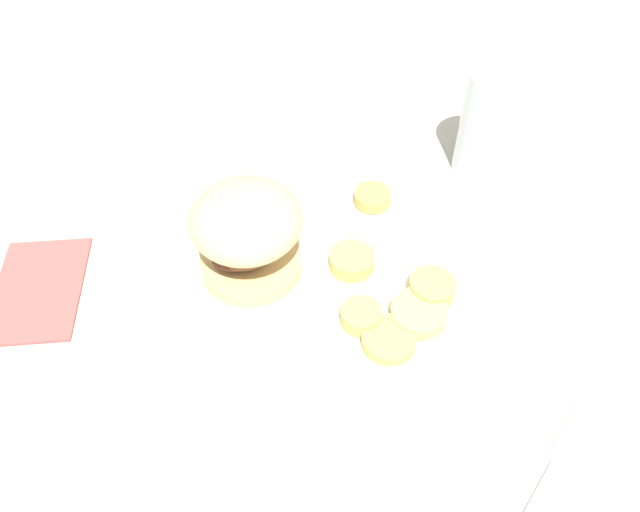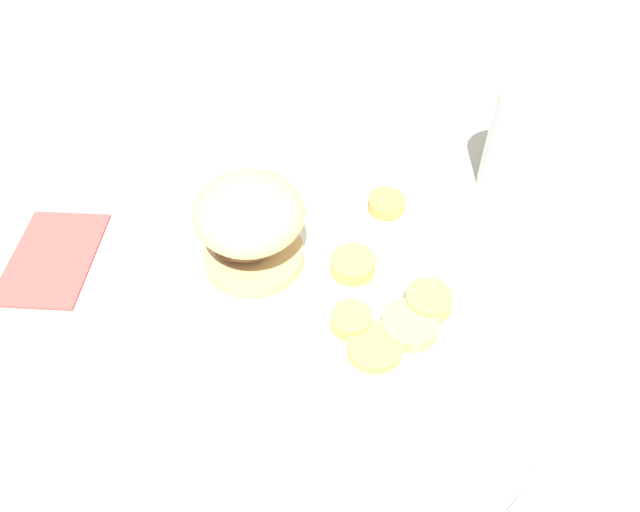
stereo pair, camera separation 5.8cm
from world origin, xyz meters
name	(u,v)px [view 2 (the right image)]	position (x,y,z in m)	size (l,w,h in m)	color
ground_plane	(320,285)	(0.00, 0.00, 0.00)	(4.00, 4.00, 0.00)	#B2A899
dinner_plate	(320,279)	(0.00, 0.00, 0.01)	(0.30, 0.30, 0.02)	white
sandwich	(249,223)	(-0.06, -0.03, 0.07)	(0.10, 0.10, 0.09)	tan
potato_round_0	(429,301)	(0.10, 0.04, 0.03)	(0.04, 0.04, 0.02)	tan
potato_round_1	(375,347)	(0.10, -0.03, 0.02)	(0.05, 0.05, 0.01)	tan
potato_round_2	(386,203)	(-0.02, 0.11, 0.02)	(0.04, 0.04, 0.01)	tan
potato_round_3	(353,264)	(0.02, 0.03, 0.03)	(0.04, 0.04, 0.02)	tan
potato_round_4	(410,325)	(0.10, 0.01, 0.02)	(0.05, 0.05, 0.01)	#DBB766
potato_round_5	(351,320)	(0.06, -0.02, 0.02)	(0.04, 0.04, 0.02)	tan
drinking_glass	(524,142)	(0.05, 0.26, 0.06)	(0.08, 0.08, 0.12)	silver
napkin	(52,257)	(-0.21, -0.17, 0.00)	(0.13, 0.08, 0.01)	#B24C47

